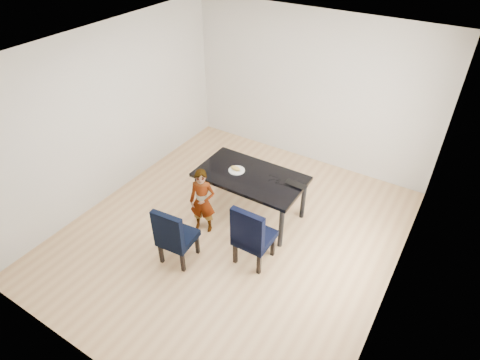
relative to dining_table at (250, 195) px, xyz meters
The scene contains 14 objects.
floor 0.63m from the dining_table, 90.00° to the right, with size 4.50×5.00×0.01m, color tan.
ceiling 2.38m from the dining_table, 90.00° to the right, with size 4.50×5.00×0.01m, color white.
wall_back 2.23m from the dining_table, 90.00° to the left, with size 4.50×0.01×2.70m, color silver.
wall_front 3.16m from the dining_table, 90.00° to the right, with size 4.50×0.01×2.70m, color white.
wall_left 2.51m from the dining_table, 167.50° to the right, with size 0.01×5.00×2.70m, color white.
wall_right 2.51m from the dining_table, 12.50° to the right, with size 0.01×5.00×2.70m, color white.
dining_table is the anchor object (origin of this frame).
chair_left 1.36m from the dining_table, 105.23° to the right, with size 0.44×0.46×0.92m, color black.
chair_right 0.95m from the dining_table, 55.81° to the right, with size 0.47×0.49×0.97m, color black.
child 0.79m from the dining_table, 122.87° to the right, with size 0.38×0.25×1.05m, color orange.
plate 0.45m from the dining_table, behind, with size 0.24×0.24×0.01m, color silver.
sandwich 0.49m from the dining_table, behind, with size 0.16×0.08×0.06m, color #AE8C3E.
laptop 0.80m from the dining_table, 14.32° to the left, with size 0.32×0.21×0.03m, color black.
cable_tangle 0.52m from the dining_table, ahead, with size 0.16×0.16×0.01m, color black.
Camera 1 is at (2.41, -3.67, 4.18)m, focal length 30.00 mm.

